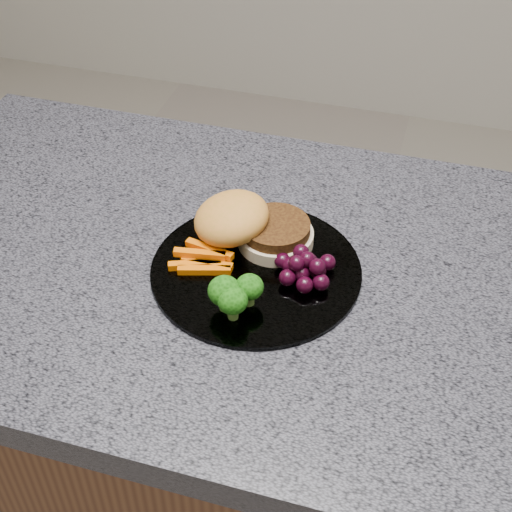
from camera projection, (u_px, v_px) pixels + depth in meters
The scene contains 7 objects.
island_cabinet at pixel (296, 482), 1.19m from camera, with size 1.20×0.60×0.86m, color brown.
countertop at pixel (309, 288), 0.89m from camera, with size 1.20×0.60×0.04m, color #53525D.
plate at pixel (256, 270), 0.88m from camera, with size 0.26×0.26×0.01m, color white.
burger at pixel (247, 226), 0.90m from camera, with size 0.18×0.13×0.05m.
carrot_sticks at pixel (204, 260), 0.88m from camera, with size 0.08×0.05×0.02m.
broccoli at pixel (234, 293), 0.81m from camera, with size 0.06×0.06×0.05m.
grape_bunch at pixel (305, 268), 0.85m from camera, with size 0.07×0.07×0.04m.
Camera 1 is at (0.12, -0.63, 1.50)m, focal length 50.00 mm.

